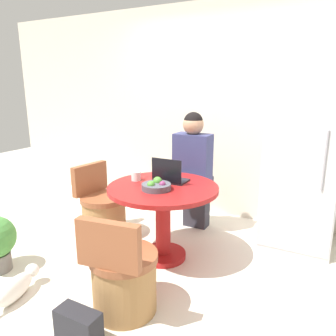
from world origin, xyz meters
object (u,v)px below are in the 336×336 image
Objects in this scene: chair_near_camera at (123,278)px; handbag at (79,329)px; refrigerator at (304,160)px; fruit_bowl at (156,186)px; laptop at (170,177)px; dining_table at (163,205)px; person_seated at (194,166)px; cat at (17,286)px; chair_left_side at (103,212)px.

chair_near_camera reaches higher than handbag.
refrigerator is 1.55m from fruit_bowl.
fruit_bowl is (-0.12, 0.70, 0.49)m from chair_near_camera.
handbag is at bearing 92.99° from laptop.
laptop is 1.18× the size of fruit_bowl.
handbag is at bearing -86.45° from fruit_bowl.
dining_table is 0.28m from laptop.
chair_near_camera reaches higher than dining_table.
laptop reaches higher than chair_near_camera.
dining_table is at bearing 89.22° from fruit_bowl.
handbag is at bearing 92.30° from person_seated.
dining_table is at bearing -46.85° from cat.
person_seated is at bearing -89.30° from laptop.
fruit_bowl is 1.29m from handbag.
fruit_bowl is (0.01, -0.85, 0.00)m from person_seated.
laptop is at bearing -143.17° from refrigerator.
person_seated is (-1.11, -0.23, -0.14)m from refrigerator.
chair_near_camera is at bearing 94.83° from person_seated.
refrigerator is 2.27× the size of chair_near_camera.
person_seated is at bearing -34.61° from cat.
handbag is at bearing -114.22° from cat.
refrigerator reaches higher than laptop.
cat is (-0.71, -1.83, -0.66)m from person_seated.
cat is (-0.84, -0.27, -0.17)m from chair_near_camera.
dining_table is 1.38m from cat.
chair_left_side is at bearing -8.49° from cat.
person_seated reaches higher than cat.
person_seated is at bearing -168.47° from refrigerator.
cat is at bearing 68.81° from person_seated.
chair_left_side is at bearing -156.08° from refrigerator.
fruit_bowl is at bearing 90.52° from laptop.
chair_near_camera is 2.65× the size of handbag.
person_seated is (-0.01, 0.74, 0.22)m from dining_table.
handbag is at bearing -115.03° from refrigerator.
chair_left_side is 0.58× the size of person_seated.
handbag is (0.07, -1.12, -0.63)m from fruit_bowl.
chair_left_side is 2.65× the size of handbag.
chair_near_camera is at bearing 82.86° from handbag.
refrigerator is at bearing 44.54° from fruit_bowl.
handbag is (0.08, -1.98, -0.63)m from person_seated.
cat is 0.80m from handbag.
chair_near_camera is at bearing -118.68° from refrigerator.
dining_table is at bearing -90.00° from chair_left_side.
laptop is (0.82, 0.03, 0.51)m from chair_left_side.
fruit_bowl reaches higher than chair_near_camera.
laptop is at bearing -80.39° from chair_left_side.
laptop is 0.26m from fruit_bowl.
dining_table is at bearing 91.63° from laptop.
fruit_bowl is 0.50× the size of cat.
chair_near_camera is 0.87m from fruit_bowl.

